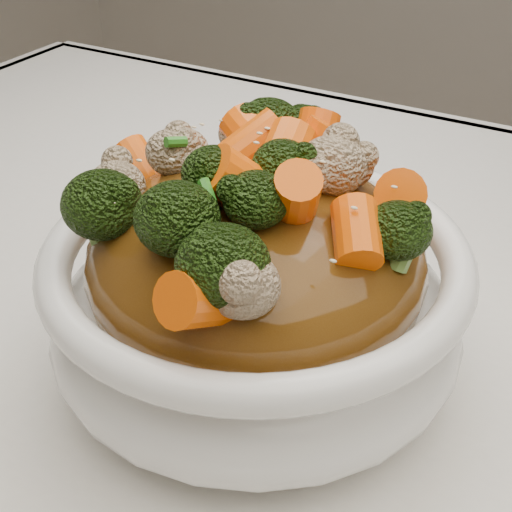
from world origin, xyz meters
The scene contains 8 objects.
tablecloth centered at (0.00, 0.00, 0.73)m, with size 1.20×0.80×0.04m, color white.
bowl centered at (-0.03, -0.05, 0.80)m, with size 0.24×0.24×0.09m, color white, non-canonical shape.
sauce_base centered at (-0.03, -0.05, 0.83)m, with size 0.19×0.19×0.11m, color #58340F.
carrots centered at (-0.03, -0.05, 0.90)m, with size 0.19×0.19×0.06m, color #FF6108, non-canonical shape.
broccoli centered at (-0.03, -0.05, 0.90)m, with size 0.19×0.19×0.05m, color black, non-canonical shape.
cauliflower centered at (-0.03, -0.05, 0.90)m, with size 0.19×0.19×0.04m, color tan, non-canonical shape.
scallions centered at (-0.03, -0.05, 0.90)m, with size 0.14×0.14×0.02m, color #27741A, non-canonical shape.
sesame_seeds centered at (-0.03, -0.05, 0.90)m, with size 0.17×0.17×0.01m, color beige, non-canonical shape.
Camera 1 is at (0.13, -0.34, 1.05)m, focal length 50.00 mm.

